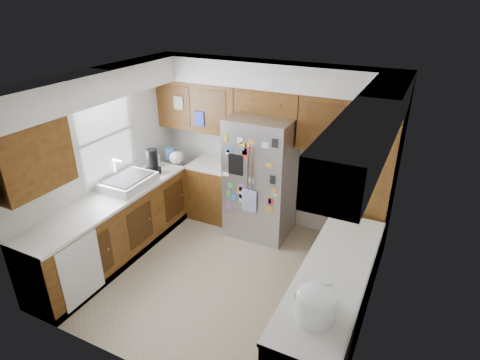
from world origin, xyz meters
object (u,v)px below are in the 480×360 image
at_px(pantry, 368,188).
at_px(fridge, 261,177).
at_px(rice_cooker, 316,302).
at_px(paper_towel, 323,293).

distance_m(pantry, fridge, 1.51).
relative_size(rice_cooker, paper_towel, 1.16).
xyz_separation_m(fridge, paper_towel, (1.52, -2.20, 0.17)).
distance_m(pantry, paper_towel, 2.15).
xyz_separation_m(pantry, rice_cooker, (-0.00, -2.29, -0.00)).
distance_m(pantry, rice_cooker, 2.29).
relative_size(fridge, rice_cooker, 5.23).
relative_size(pantry, fridge, 1.19).
bearing_deg(rice_cooker, paper_towel, 80.04).
relative_size(pantry, paper_towel, 7.26).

